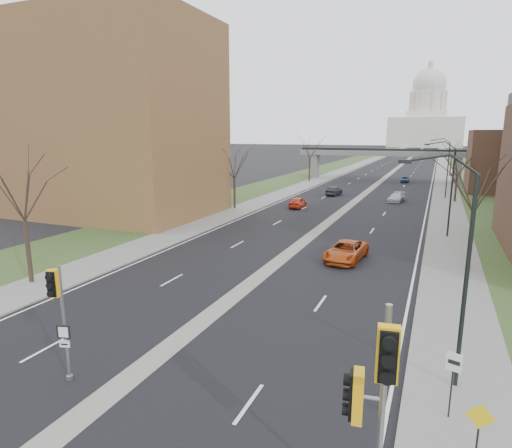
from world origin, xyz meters
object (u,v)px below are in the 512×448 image
Objects in this scene: car_left_far at (334,191)px; car_right_mid at (397,197)px; signal_pole_right at (374,390)px; car_left_near at (298,202)px; car_right_far at (405,179)px; warning_sign at (479,426)px; speed_limit_sign at (453,373)px; signal_pole_median at (58,304)px; car_right_near at (346,251)px.

car_right_mid is at bearing 169.70° from car_left_far.
car_left_far is at bearing 95.07° from signal_pole_right.
car_right_far is at bearing -109.66° from car_left_near.
warning_sign is 44.27m from car_left_near.
car_right_mid is (11.37, 10.07, -0.07)m from car_left_near.
car_right_mid is (-6.08, 48.40, -1.11)m from speed_limit_sign.
signal_pole_right reaches higher than signal_pole_median.
car_left_near is 1.02× the size of car_left_far.
signal_pole_right is at bearing -26.48° from signal_pole_median.
signal_pole_right is 1.33× the size of car_right_mid.
warning_sign is (0.66, -2.06, -0.33)m from speed_limit_sign.
car_right_mid is at bearing 113.72° from speed_limit_sign.
car_right_far is (8.76, 23.23, -0.05)m from car_left_far.
signal_pole_right is 1.40× the size of car_left_near.
car_right_near is (-6.94, 17.23, -1.01)m from speed_limit_sign.
car_right_mid is (-6.74, 50.46, -0.78)m from warning_sign.
car_right_far is at bearing 95.19° from car_right_near.
speed_limit_sign reaches higher than warning_sign.
warning_sign is at bearing -12.06° from signal_pole_median.
warning_sign reaches higher than car_left_far.
signal_pole_median reaches higher than car_right_far.
signal_pole_right is at bearing -85.50° from car_right_far.
car_left_near is (-17.45, 38.33, -1.03)m from speed_limit_sign.
car_right_near is at bearing 114.18° from warning_sign.
car_right_near is (-7.59, 19.28, -0.69)m from warning_sign.
speed_limit_sign is at bearing 113.38° from car_left_far.
car_right_near reaches higher than car_left_near.
car_right_mid is (0.85, 31.18, -0.09)m from car_right_near.
signal_pole_median reaches higher than speed_limit_sign.
signal_pole_right is 53.92m from car_right_mid.
car_right_mid is 26.11m from car_right_far.
signal_pole_right reaches higher than car_right_mid.
car_left_near is (-15.53, 43.59, -3.09)m from signal_pole_right.
signal_pole_median reaches higher than warning_sign.
car_left_far is at bearing 109.68° from warning_sign.
warning_sign is at bearing 42.66° from signal_pole_right.
speed_limit_sign is 42.13m from car_left_near.
signal_pole_median is 1.29× the size of car_right_far.
car_right_near is 1.44× the size of car_right_far.
speed_limit_sign is 0.45× the size of car_right_near.
car_right_near reaches higher than car_left_far.
signal_pole_median is 78.27m from car_right_far.
car_left_near is at bearing -105.35° from car_right_far.
car_right_far is at bearing 99.56° from car_right_mid.
car_left_far is at bearing -109.72° from car_right_far.
signal_pole_right is 1.11× the size of car_right_near.
car_right_near reaches higher than car_right_far.
car_left_near is 0.95× the size of car_right_mid.
car_left_far is (-16.30, 53.33, -0.74)m from warning_sign.
signal_pole_right is at bearing 110.06° from car_left_far.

